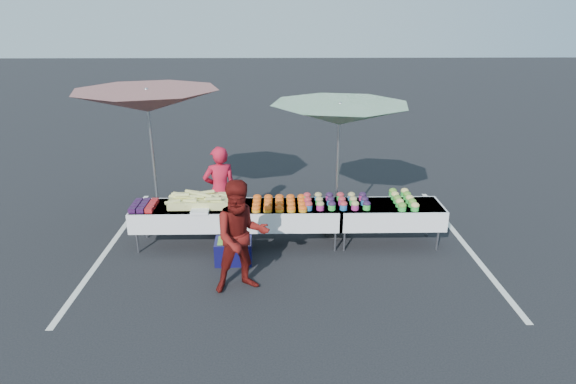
{
  "coord_description": "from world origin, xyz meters",
  "views": [
    {
      "loc": [
        -0.15,
        -7.86,
        3.91
      ],
      "look_at": [
        0.0,
        0.0,
        1.0
      ],
      "focal_mm": 30.0,
      "sensor_mm": 36.0,
      "label": 1
    }
  ],
  "objects_px": {
    "table_right": "(389,213)",
    "umbrella_right": "(340,115)",
    "table_left": "(186,215)",
    "customer": "(241,237)",
    "storage_bin": "(234,250)",
    "vendor": "(220,190)",
    "umbrella_left": "(147,102)",
    "table_center": "(288,214)"
  },
  "relations": [
    {
      "from": "umbrella_left",
      "to": "storage_bin",
      "type": "distance_m",
      "value": 3.1
    },
    {
      "from": "table_right",
      "to": "vendor",
      "type": "bearing_deg",
      "value": 169.79
    },
    {
      "from": "table_center",
      "to": "umbrella_left",
      "type": "relative_size",
      "value": 0.64
    },
    {
      "from": "umbrella_left",
      "to": "umbrella_right",
      "type": "relative_size",
      "value": 1.01
    },
    {
      "from": "table_center",
      "to": "table_right",
      "type": "relative_size",
      "value": 1.0
    },
    {
      "from": "customer",
      "to": "umbrella_left",
      "type": "distance_m",
      "value": 3.31
    },
    {
      "from": "table_center",
      "to": "storage_bin",
      "type": "height_order",
      "value": "table_center"
    },
    {
      "from": "umbrella_left",
      "to": "table_right",
      "type": "bearing_deg",
      "value": -10.54
    },
    {
      "from": "vendor",
      "to": "umbrella_left",
      "type": "distance_m",
      "value": 2.05
    },
    {
      "from": "table_left",
      "to": "table_center",
      "type": "xyz_separation_m",
      "value": [
        1.8,
        0.0,
        0.0
      ]
    },
    {
      "from": "table_left",
      "to": "table_right",
      "type": "xyz_separation_m",
      "value": [
        3.6,
        0.0,
        0.0
      ]
    },
    {
      "from": "table_center",
      "to": "customer",
      "type": "bearing_deg",
      "value": -115.34
    },
    {
      "from": "umbrella_right",
      "to": "storage_bin",
      "type": "bearing_deg",
      "value": -150.11
    },
    {
      "from": "table_left",
      "to": "table_right",
      "type": "distance_m",
      "value": 3.6
    },
    {
      "from": "table_right",
      "to": "umbrella_right",
      "type": "bearing_deg",
      "value": 155.97
    },
    {
      "from": "umbrella_right",
      "to": "storage_bin",
      "type": "distance_m",
      "value": 2.95
    },
    {
      "from": "umbrella_right",
      "to": "customer",
      "type": "bearing_deg",
      "value": -130.34
    },
    {
      "from": "table_left",
      "to": "vendor",
      "type": "bearing_deg",
      "value": 45.13
    },
    {
      "from": "table_center",
      "to": "umbrella_left",
      "type": "distance_m",
      "value": 3.22
    },
    {
      "from": "umbrella_left",
      "to": "storage_bin",
      "type": "height_order",
      "value": "umbrella_left"
    },
    {
      "from": "storage_bin",
      "to": "customer",
      "type": "bearing_deg",
      "value": -77.83
    },
    {
      "from": "umbrella_left",
      "to": "storage_bin",
      "type": "xyz_separation_m",
      "value": [
        1.58,
        -1.45,
        -2.24
      ]
    },
    {
      "from": "table_center",
      "to": "table_right",
      "type": "bearing_deg",
      "value": 0.0
    },
    {
      "from": "table_left",
      "to": "table_right",
      "type": "bearing_deg",
      "value": 0.0
    },
    {
      "from": "table_right",
      "to": "storage_bin",
      "type": "height_order",
      "value": "table_right"
    },
    {
      "from": "table_left",
      "to": "customer",
      "type": "bearing_deg",
      "value": -54.01
    },
    {
      "from": "customer",
      "to": "storage_bin",
      "type": "height_order",
      "value": "customer"
    },
    {
      "from": "table_left",
      "to": "umbrella_right",
      "type": "distance_m",
      "value": 3.21
    },
    {
      "from": "table_left",
      "to": "vendor",
      "type": "height_order",
      "value": "vendor"
    },
    {
      "from": "table_right",
      "to": "umbrella_left",
      "type": "distance_m",
      "value": 4.75
    },
    {
      "from": "umbrella_left",
      "to": "storage_bin",
      "type": "bearing_deg",
      "value": -42.61
    },
    {
      "from": "table_right",
      "to": "storage_bin",
      "type": "relative_size",
      "value": 2.99
    },
    {
      "from": "table_center",
      "to": "table_right",
      "type": "height_order",
      "value": "same"
    },
    {
      "from": "storage_bin",
      "to": "umbrella_right",
      "type": "bearing_deg",
      "value": 27.97
    },
    {
      "from": "vendor",
      "to": "umbrella_left",
      "type": "bearing_deg",
      "value": -28.39
    },
    {
      "from": "umbrella_left",
      "to": "table_center",
      "type": "bearing_deg",
      "value": -17.74
    },
    {
      "from": "customer",
      "to": "table_right",
      "type": "bearing_deg",
      "value": 14.35
    },
    {
      "from": "table_center",
      "to": "vendor",
      "type": "distance_m",
      "value": 1.39
    },
    {
      "from": "vendor",
      "to": "storage_bin",
      "type": "bearing_deg",
      "value": 88.25
    },
    {
      "from": "customer",
      "to": "umbrella_right",
      "type": "height_order",
      "value": "umbrella_right"
    },
    {
      "from": "vendor",
      "to": "umbrella_right",
      "type": "bearing_deg",
      "value": 158.96
    },
    {
      "from": "table_right",
      "to": "umbrella_right",
      "type": "relative_size",
      "value": 0.65
    }
  ]
}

